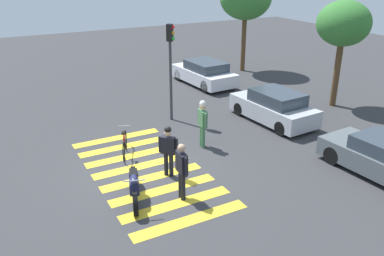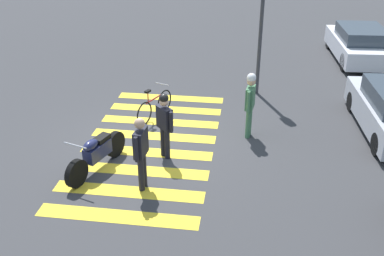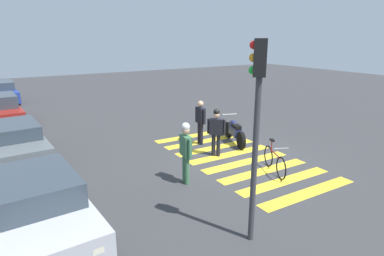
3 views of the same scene
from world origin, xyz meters
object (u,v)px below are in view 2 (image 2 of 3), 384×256
at_px(leaning_bicycle, 155,106).
at_px(officer_on_foot, 141,149).
at_px(officer_by_motorcycle, 165,121).
at_px(pedestrian_bystander, 250,100).
at_px(car_white_van, 359,44).
at_px(police_motorcycle, 97,153).
at_px(traffic_light_pole, 263,10).

relative_size(leaning_bicycle, officer_on_foot, 0.92).
distance_m(officer_on_foot, officer_by_motorcycle, 1.47).
xyz_separation_m(leaning_bicycle, officer_by_motorcycle, (2.19, 0.74, 0.62)).
bearing_deg(pedestrian_bystander, officer_on_foot, -39.06).
bearing_deg(officer_on_foot, car_white_van, 146.94).
bearing_deg(police_motorcycle, officer_on_foot, 64.91).
bearing_deg(leaning_bicycle, car_white_van, 132.48).
distance_m(police_motorcycle, leaning_bicycle, 3.14).
bearing_deg(car_white_van, officer_on_foot, -33.06).
height_order(pedestrian_bystander, traffic_light_pole, traffic_light_pole).
height_order(leaning_bicycle, traffic_light_pole, traffic_light_pole).
bearing_deg(leaning_bicycle, officer_by_motorcycle, 18.74).
bearing_deg(traffic_light_pole, police_motorcycle, -35.22).
bearing_deg(traffic_light_pole, officer_on_foot, -22.97).
height_order(officer_by_motorcycle, car_white_van, officer_by_motorcycle).
relative_size(car_white_van, traffic_light_pole, 1.02).
relative_size(officer_on_foot, traffic_light_pole, 0.43).
relative_size(police_motorcycle, officer_on_foot, 1.20).
bearing_deg(officer_by_motorcycle, leaning_bicycle, -161.26).
bearing_deg(leaning_bicycle, traffic_light_pole, 127.93).
relative_size(officer_by_motorcycle, car_white_van, 0.41).
bearing_deg(officer_on_foot, pedestrian_bystander, 140.94).
relative_size(officer_on_foot, pedestrian_bystander, 0.96).
bearing_deg(officer_by_motorcycle, police_motorcycle, -60.73).
relative_size(police_motorcycle, leaning_bicycle, 1.30).
xyz_separation_m(police_motorcycle, officer_by_motorcycle, (-0.85, 1.52, 0.54)).
distance_m(leaning_bicycle, officer_on_foot, 3.72).
relative_size(leaning_bicycle, car_white_van, 0.38).
bearing_deg(police_motorcycle, pedestrian_bystander, 122.27).
xyz_separation_m(officer_on_foot, pedestrian_bystander, (-2.87, 2.33, 0.06)).
xyz_separation_m(pedestrian_bystander, traffic_light_pole, (-3.13, 0.22, 1.73)).
height_order(officer_by_motorcycle, pedestrian_bystander, pedestrian_bystander).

